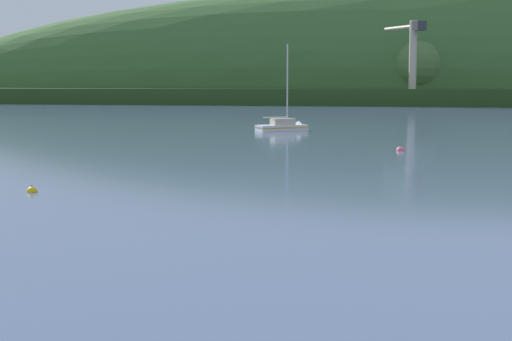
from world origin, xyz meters
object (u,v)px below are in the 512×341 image
Objects in this scene: mooring_buoy_foreground at (401,151)px; mooring_buoy_far_upstream at (32,192)px; dockside_crane at (412,65)px; sailboat_far_left at (287,129)px.

mooring_buoy_far_upstream is (-17.78, -26.17, 0.00)m from mooring_buoy_foreground.
dockside_crane is 116.78m from mooring_buoy_foreground.
sailboat_far_left is 13.97× the size of mooring_buoy_foreground.
dockside_crane is 94.54m from sailboat_far_left.
sailboat_far_left reaches higher than mooring_buoy_foreground.
mooring_buoy_foreground is (-3.62, -116.36, -9.23)m from dockside_crane.
mooring_buoy_foreground is 1.25× the size of mooring_buoy_far_upstream.
dockside_crane is at bearing 46.67° from sailboat_far_left.
dockside_crane reaches higher than sailboat_far_left.
dockside_crane is 25.55× the size of mooring_buoy_foreground.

